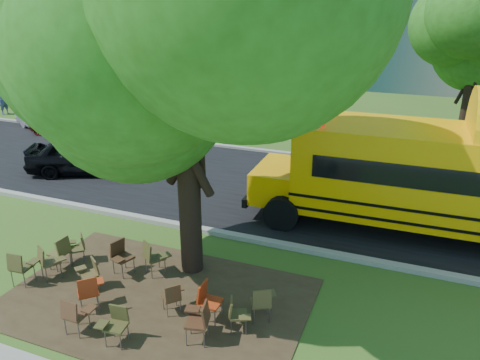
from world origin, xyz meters
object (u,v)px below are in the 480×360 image
at_px(bg_car_silver, 46,117).
at_px(chair_13, 262,301).
at_px(chair_7, 236,312).
at_px(pedestrian_b, 12,93).
at_px(chair_9, 78,245).
at_px(chair_0, 21,265).
at_px(chair_3, 90,271).
at_px(chair_4, 75,313).
at_px(chair_1, 48,260).
at_px(pedestrian_a, 3,100).
at_px(black_car, 87,154).
at_px(main_tree, 184,68).
at_px(chair_5, 116,322).
at_px(chair_10, 120,254).
at_px(chair_2, 89,290).
at_px(chair_8, 61,250).
at_px(chair_11, 173,295).
at_px(bg_car_red, 79,120).
at_px(chair_6, 200,318).
at_px(chair_12, 208,299).
at_px(chair_14, 153,255).

bearing_deg(bg_car_silver, chair_13, -101.16).
height_order(chair_7, pedestrian_b, pedestrian_b).
height_order(chair_9, chair_13, chair_13).
distance_m(chair_0, bg_car_silver, 15.27).
relative_size(chair_3, chair_4, 0.91).
relative_size(chair_1, pedestrian_a, 0.54).
bearing_deg(black_car, main_tree, -147.57).
bearing_deg(pedestrian_a, chair_5, -119.88).
bearing_deg(chair_10, black_car, -118.56).
distance_m(black_car, pedestrian_b, 15.12).
bearing_deg(black_car, chair_2, -164.54).
bearing_deg(chair_3, chair_8, 15.36).
relative_size(chair_11, bg_car_red, 0.16).
relative_size(main_tree, chair_10, 9.43).
xyz_separation_m(main_tree, black_car, (-7.19, 4.94, -4.41)).
bearing_deg(chair_9, chair_2, -176.73).
distance_m(chair_8, pedestrian_a, 19.93).
height_order(main_tree, chair_6, main_tree).
bearing_deg(pedestrian_b, bg_car_red, 38.87).
height_order(chair_12, bg_car_red, bg_car_red).
bearing_deg(chair_12, pedestrian_a, -123.29).
distance_m(main_tree, chair_3, 5.34).
bearing_deg(chair_3, chair_7, -148.26).
xyz_separation_m(chair_12, pedestrian_a, (-19.82, 13.21, 0.28)).
height_order(chair_7, bg_car_silver, bg_car_silver).
xyz_separation_m(chair_7, chair_12, (-0.71, 0.10, 0.09)).
height_order(chair_1, chair_4, chair_1).
bearing_deg(chair_7, chair_9, -124.89).
relative_size(chair_0, chair_10, 0.99).
xyz_separation_m(chair_9, chair_13, (5.37, -0.56, 0.04)).
bearing_deg(chair_0, chair_10, 29.09).
bearing_deg(bg_car_silver, chair_14, -105.36).
height_order(chair_1, black_car, black_car).
bearing_deg(pedestrian_b, chair_1, 19.94).
relative_size(chair_1, chair_8, 0.99).
relative_size(bg_car_red, pedestrian_b, 2.84).
height_order(main_tree, chair_5, main_tree).
distance_m(chair_1, chair_4, 2.48).
relative_size(chair_12, bg_car_silver, 0.21).
xyz_separation_m(chair_2, chair_3, (-0.55, 0.74, -0.07)).
distance_m(chair_4, bg_car_red, 16.66).
xyz_separation_m(chair_4, chair_10, (-0.48, 2.30, 0.03)).
xyz_separation_m(chair_14, pedestrian_b, (-19.01, 13.90, 0.26)).
bearing_deg(chair_4, chair_2, 107.64).
height_order(chair_2, bg_car_red, bg_car_red).
distance_m(chair_11, chair_13, 2.00).
bearing_deg(chair_12, black_car, -127.99).
relative_size(chair_10, chair_11, 1.20).
relative_size(chair_13, bg_car_silver, 0.20).
bearing_deg(chair_5, chair_2, -36.68).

